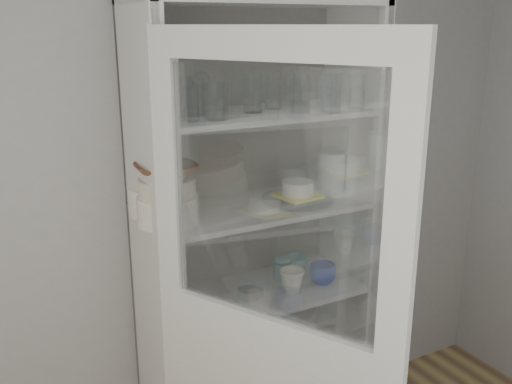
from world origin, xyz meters
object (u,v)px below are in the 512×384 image
pantry_cabinet (249,268)px  terracotta_bowl (166,171)px  yellow_trivet (298,196)px  mug_teal (297,266)px  glass_platter (298,199)px  cream_dish (225,374)px  mug_white (292,281)px  grey_bowl_stack (331,171)px  teal_jar (282,269)px  plate_stack_back (156,200)px  measuring_cups (249,293)px  mug_blue (323,274)px  tin_box (299,354)px  goblet_1 (202,90)px  goblet_0 (172,91)px  goblet_3 (289,87)px  goblet_2 (302,87)px  white_ramekin (298,188)px  cupboard_door (269,379)px  cream_bowl (167,187)px  white_canister (164,293)px  plate_stack_front (168,209)px

pantry_cabinet → terracotta_bowl: 0.68m
yellow_trivet → mug_teal: yellow_trivet is taller
glass_platter → cream_dish: (-0.36, 0.01, -0.77)m
mug_white → cream_dish: 0.52m
grey_bowl_stack → mug_teal: grey_bowl_stack is taller
teal_jar → mug_white: bearing=-102.1°
plate_stack_back → grey_bowl_stack: (0.82, -0.07, 0.03)m
measuring_cups → teal_jar: bearing=22.2°
mug_blue → teal_jar: 0.19m
glass_platter → tin_box: 0.78m
teal_jar → tin_box: size_ratio=0.50×
yellow_trivet → teal_jar: yellow_trivet is taller
measuring_cups → goblet_1: bearing=135.6°
tin_box → goblet_0: bearing=165.9°
goblet_3 → tin_box: 1.25m
yellow_trivet → cream_dish: size_ratio=0.75×
pantry_cabinet → measuring_cups: 0.14m
goblet_2 → goblet_3: 0.06m
white_ramekin → cupboard_door: bearing=-129.0°
glass_platter → yellow_trivet: 0.01m
white_ramekin → cream_bowl: bearing=-179.2°
goblet_1 → mug_blue: (0.50, -0.17, -0.84)m
white_canister → mug_blue: bearing=-10.8°
cupboard_door → plate_stack_back: cupboard_door is taller
white_ramekin → teal_jar: (-0.03, 0.08, -0.41)m
cupboard_door → cream_dish: (0.11, 0.60, -0.38)m
mug_blue → glass_platter: bearing=134.6°
goblet_3 → yellow_trivet: (-0.03, -0.12, -0.45)m
cupboard_door → goblet_1: 1.13m
plate_stack_front → grey_bowl_stack: 0.82m
mug_teal → cream_dish: mug_teal is taller
cupboard_door → cream_dish: 0.72m
plate_stack_front → white_canister: (0.00, 0.10, -0.40)m
cream_bowl → yellow_trivet: bearing=0.8°
goblet_2 → plate_stack_back: (-0.68, 0.02, -0.42)m
goblet_2 → plate_stack_back: bearing=178.3°
goblet_3 → cream_dish: (-0.38, -0.11, -1.24)m
goblet_0 → cupboard_door: bearing=-87.1°
grey_bowl_stack → mug_blue: bearing=-133.1°
terracotta_bowl → cream_bowl: bearing=180.0°
terracotta_bowl → measuring_cups: terracotta_bowl is taller
tin_box → measuring_cups: bearing=-178.6°
white_ramekin → teal_jar: bearing=107.2°
terracotta_bowl → measuring_cups: bearing=-0.0°
terracotta_bowl → goblet_3: bearing=12.1°
mug_teal → white_ramekin: bearing=-142.9°
cupboard_door → mug_teal: size_ratio=18.83×
pantry_cabinet → teal_jar: pantry_cabinet is taller
plate_stack_back → cream_dish: 0.86m
grey_bowl_stack → white_canister: (-0.82, 0.02, -0.43)m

